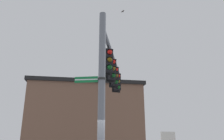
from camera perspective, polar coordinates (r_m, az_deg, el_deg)
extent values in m
cylinder|color=slate|center=(7.71, -2.74, -6.90)|extent=(0.25, 0.25, 6.62)
cylinder|color=slate|center=(11.37, 0.11, 3.60)|extent=(3.29, 5.38, 0.18)
cylinder|color=black|center=(9.89, -1.00, 5.77)|extent=(0.08, 0.08, 0.18)
cube|color=black|center=(9.67, -1.02, 2.41)|extent=(0.36, 0.30, 1.05)
sphere|color=red|center=(9.63, -0.58, 4.72)|extent=(0.22, 0.22, 0.22)
cube|color=black|center=(9.65, -0.53, 5.30)|extent=(0.24, 0.20, 0.03)
sphere|color=brown|center=(9.50, -0.58, 2.76)|extent=(0.22, 0.22, 0.22)
cube|color=black|center=(9.52, -0.54, 3.36)|extent=(0.24, 0.20, 0.03)
sphere|color=#0F4C19|center=(9.39, -0.59, 0.76)|extent=(0.22, 0.22, 0.22)
cube|color=black|center=(9.40, -0.54, 1.36)|extent=(0.24, 0.20, 0.03)
cube|color=black|center=(9.82, -1.40, 2.10)|extent=(0.54, 0.03, 1.22)
cylinder|color=black|center=(11.08, -0.05, 3.17)|extent=(0.08, 0.08, 0.18)
cube|color=black|center=(10.88, -0.05, 0.13)|extent=(0.36, 0.30, 1.05)
sphere|color=red|center=(10.83, 0.35, 2.17)|extent=(0.22, 0.22, 0.22)
cube|color=black|center=(10.85, 0.39, 2.70)|extent=(0.24, 0.20, 0.03)
sphere|color=brown|center=(10.72, 0.35, 0.41)|extent=(0.22, 0.22, 0.22)
cube|color=black|center=(10.73, 0.39, 0.94)|extent=(0.24, 0.20, 0.03)
sphere|color=#0F4C19|center=(10.62, 0.35, -1.39)|extent=(0.22, 0.22, 0.22)
cube|color=black|center=(10.63, 0.40, -0.85)|extent=(0.24, 0.20, 0.03)
cube|color=black|center=(11.03, -0.40, -0.11)|extent=(0.54, 0.03, 1.22)
cylinder|color=black|center=(12.29, 0.72, 1.07)|extent=(0.08, 0.08, 0.18)
cube|color=black|center=(12.11, 0.73, -1.69)|extent=(0.36, 0.30, 1.05)
sphere|color=red|center=(12.05, 1.09, 0.14)|extent=(0.22, 0.22, 0.22)
cube|color=black|center=(12.06, 1.12, 0.61)|extent=(0.24, 0.20, 0.03)
sphere|color=brown|center=(11.95, 1.10, -1.46)|extent=(0.22, 0.22, 0.22)
cube|color=black|center=(11.96, 1.13, -0.98)|extent=(0.24, 0.20, 0.03)
sphere|color=#0F4C19|center=(11.86, 1.11, -3.09)|extent=(0.22, 0.22, 0.22)
cube|color=black|center=(11.86, 1.14, -2.61)|extent=(0.24, 0.20, 0.03)
cube|color=black|center=(12.26, 0.40, -1.88)|extent=(0.54, 0.03, 1.22)
cylinder|color=black|center=(13.52, 1.34, -0.64)|extent=(0.08, 0.08, 0.18)
cube|color=black|center=(13.36, 1.36, -3.17)|extent=(0.36, 0.30, 1.05)
sphere|color=red|center=(13.28, 1.69, -1.52)|extent=(0.22, 0.22, 0.22)
cube|color=black|center=(13.29, 1.72, -1.09)|extent=(0.24, 0.20, 0.03)
sphere|color=brown|center=(13.19, 1.70, -2.98)|extent=(0.22, 0.22, 0.22)
cube|color=black|center=(13.20, 1.73, -2.55)|extent=(0.24, 0.20, 0.03)
sphere|color=#0F4C19|center=(13.11, 1.72, -4.47)|extent=(0.22, 0.22, 0.22)
cube|color=black|center=(13.11, 1.75, -4.03)|extent=(0.24, 0.20, 0.03)
cube|color=black|center=(13.51, 1.06, -3.33)|extent=(0.54, 0.03, 1.22)
cube|color=#147238|center=(7.96, -6.76, -2.51)|extent=(0.75, 0.46, 0.22)
cube|color=white|center=(7.95, -6.73, -2.49)|extent=(0.74, 0.44, 0.04)
cylinder|color=#262626|center=(7.85, -2.67, -2.39)|extent=(0.29, 0.29, 0.08)
ellipsoid|color=#4C4742|center=(14.73, 2.82, 15.05)|extent=(0.20, 0.12, 0.06)
cube|color=#4C4742|center=(14.75, 2.77, 15.05)|extent=(0.12, 0.23, 0.03)
cube|color=#4C4742|center=(14.72, 2.88, 15.11)|extent=(0.12, 0.23, 0.06)
cube|color=brown|center=(20.30, -7.27, -13.96)|extent=(10.52, 8.85, 6.12)
cube|color=#193F1E|center=(24.04, -7.67, -13.72)|extent=(8.23, 2.93, 0.30)
cube|color=black|center=(20.73, -6.93, -5.07)|extent=(10.94, 9.20, 0.30)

